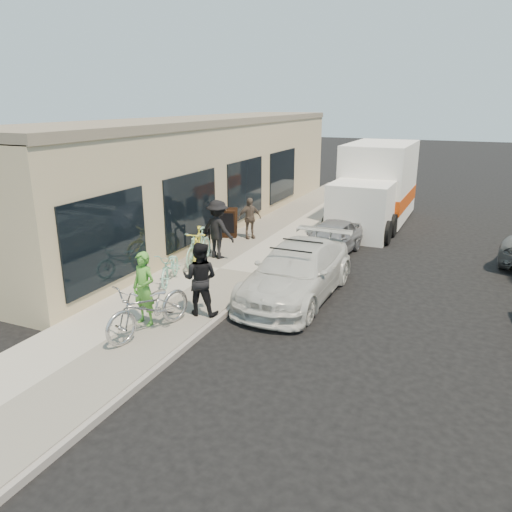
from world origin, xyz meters
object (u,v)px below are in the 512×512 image
(moving_truck, at_px, (376,189))
(bystander_b, at_px, (249,218))
(tandem_bike, at_px, (149,308))
(cruiser_bike_b, at_px, (170,267))
(bystander_a, at_px, (218,229))
(cruiser_bike_a, at_px, (199,247))
(sandwich_board, at_px, (228,223))
(cruiser_bike_c, at_px, (198,247))
(sedan_white, at_px, (297,272))
(man_standing, at_px, (200,279))
(sedan_silver, at_px, (331,238))
(bike_rack, at_px, (205,239))
(woman_rider, at_px, (144,289))

(moving_truck, height_order, bystander_b, moving_truck)
(tandem_bike, relative_size, cruiser_bike_b, 1.33)
(bystander_a, bearing_deg, cruiser_bike_a, 88.42)
(sandwich_board, xyz_separation_m, cruiser_bike_c, (0.65, -3.20, 0.04))
(sedan_white, relative_size, tandem_bike, 2.17)
(cruiser_bike_b, bearing_deg, tandem_bike, -83.57)
(man_standing, relative_size, cruiser_bike_a, 0.95)
(sedan_silver, relative_size, bystander_b, 2.31)
(bike_rack, relative_size, woman_rider, 0.53)
(woman_rider, xyz_separation_m, cruiser_bike_a, (-1.03, 4.11, -0.28))
(bystander_a, bearing_deg, cruiser_bike_c, 94.70)
(tandem_bike, distance_m, cruiser_bike_a, 4.67)
(sedan_white, relative_size, bystander_a, 2.62)
(cruiser_bike_b, height_order, bystander_b, bystander_b)
(sedan_silver, height_order, woman_rider, woman_rider)
(cruiser_bike_a, height_order, bystander_b, bystander_b)
(cruiser_bike_b, height_order, bystander_a, bystander_a)
(sedan_silver, xyz_separation_m, man_standing, (-1.35, -6.06, 0.43))
(woman_rider, distance_m, cruiser_bike_c, 4.08)
(bystander_b, bearing_deg, bike_rack, -142.07)
(cruiser_bike_c, xyz_separation_m, bystander_a, (0.16, 0.95, 0.34))
(moving_truck, height_order, man_standing, moving_truck)
(cruiser_bike_c, xyz_separation_m, bystander_b, (0.09, 3.44, 0.16))
(sedan_white, xyz_separation_m, cruiser_bike_c, (-3.35, 0.80, 0.03))
(bike_rack, height_order, woman_rider, woman_rider)
(bystander_b, bearing_deg, woman_rider, -125.69)
(cruiser_bike_c, bearing_deg, bystander_a, 57.83)
(sandwich_board, bearing_deg, bystander_b, 0.14)
(tandem_bike, bearing_deg, cruiser_bike_c, 121.04)
(bike_rack, bearing_deg, cruiser_bike_a, -72.94)
(sedan_white, height_order, moving_truck, moving_truck)
(moving_truck, xyz_separation_m, man_standing, (-1.75, -11.23, -0.42))
(bike_rack, height_order, tandem_bike, tandem_bike)
(bike_rack, distance_m, man_standing, 4.54)
(moving_truck, bearing_deg, bike_rack, -117.62)
(bike_rack, xyz_separation_m, sedan_white, (3.67, -1.79, 0.01))
(sedan_silver, relative_size, cruiser_bike_a, 1.87)
(woman_rider, height_order, cruiser_bike_a, woman_rider)
(bike_rack, distance_m, cruiser_bike_c, 1.04)
(cruiser_bike_b, bearing_deg, sandwich_board, 79.16)
(sedan_silver, height_order, bystander_b, bystander_b)
(cruiser_bike_c, bearing_deg, cruiser_bike_a, 91.81)
(sedan_silver, xyz_separation_m, cruiser_bike_c, (-3.15, -3.05, 0.14))
(sedan_white, relative_size, bystander_b, 3.27)
(sedan_silver, distance_m, cruiser_bike_b, 5.53)
(bike_rack, bearing_deg, man_standing, -61.95)
(sandwich_board, bearing_deg, cruiser_bike_a, -96.94)
(bike_rack, height_order, bystander_a, bystander_a)
(cruiser_bike_c, relative_size, bystander_b, 1.29)
(bike_rack, bearing_deg, bystander_a, -4.34)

